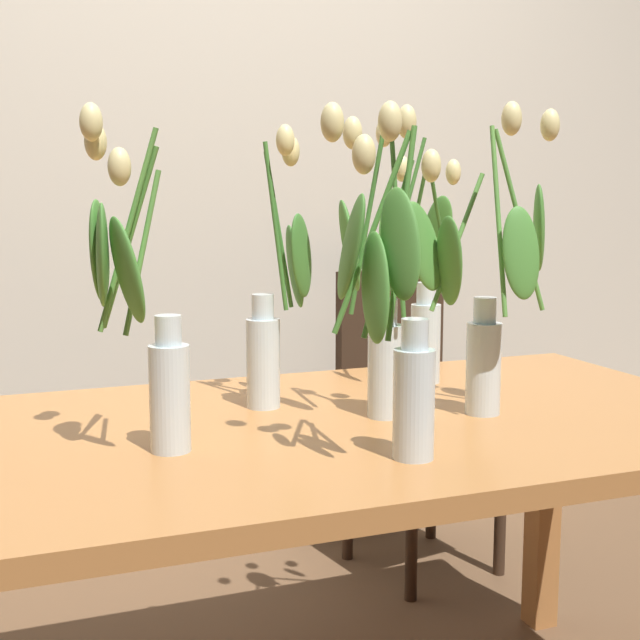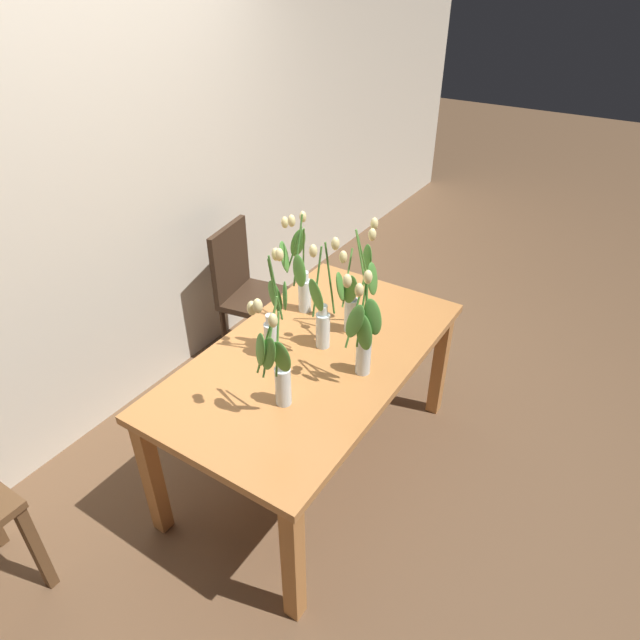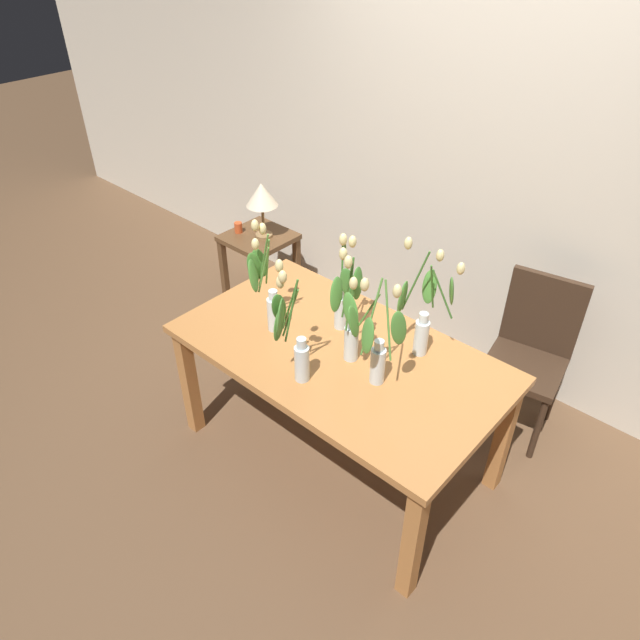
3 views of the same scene
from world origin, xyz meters
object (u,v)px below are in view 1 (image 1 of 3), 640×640
dining_table (346,466)px  tulip_vase_0 (144,328)px  tulip_vase_3 (385,320)px  dining_chair (409,400)px  tulip_vase_4 (274,320)px  tulip_vase_2 (491,306)px  tulip_vase_1 (397,331)px  tulip_vase_5 (419,291)px

dining_table → tulip_vase_0: tulip_vase_0 is taller
tulip_vase_0 → tulip_vase_3: size_ratio=0.97×
dining_chair → dining_table: bearing=-123.2°
tulip_vase_4 → tulip_vase_0: bearing=-141.4°
tulip_vase_0 → tulip_vase_2: size_ratio=0.97×
tulip_vase_2 → dining_chair: size_ratio=0.63×
tulip_vase_0 → dining_chair: bearing=45.3°
tulip_vase_0 → tulip_vase_3: 0.47m
dining_table → tulip_vase_0: (-0.39, -0.09, 0.30)m
tulip_vase_0 → tulip_vase_4: (0.30, 0.24, -0.03)m
tulip_vase_2 → tulip_vase_4: size_ratio=1.05×
tulip_vase_3 → dining_chair: size_ratio=0.63×
tulip_vase_1 → tulip_vase_4: bearing=98.6°
tulip_vase_0 → tulip_vase_5: size_ratio=0.97×
tulip_vase_0 → dining_chair: size_ratio=0.61×
tulip_vase_4 → tulip_vase_5: size_ratio=0.95×
tulip_vase_2 → tulip_vase_3: size_ratio=1.00×
tulip_vase_0 → tulip_vase_3: bearing=8.5°
tulip_vase_1 → tulip_vase_2: bearing=34.2°
tulip_vase_3 → dining_table: bearing=164.8°
tulip_vase_0 → tulip_vase_4: 0.38m
dining_table → tulip_vase_3: bearing=-15.2°
tulip_vase_4 → dining_chair: (0.69, 0.77, -0.39)m
tulip_vase_2 → tulip_vase_3: (-0.20, 0.06, -0.03)m
tulip_vase_0 → tulip_vase_4: bearing=38.6°
tulip_vase_3 → tulip_vase_4: 0.24m
tulip_vase_4 → dining_table: bearing=-56.8°
tulip_vase_4 → dining_chair: 1.11m
tulip_vase_2 → tulip_vase_4: (-0.36, 0.22, -0.04)m
tulip_vase_4 → dining_chair: size_ratio=0.60×
tulip_vase_5 → dining_chair: size_ratio=0.63×
dining_table → tulip_vase_0: bearing=-167.3°
tulip_vase_3 → tulip_vase_4: bearing=135.0°
dining_table → tulip_vase_1: 0.41m
tulip_vase_2 → tulip_vase_4: bearing=148.2°
tulip_vase_1 → tulip_vase_3: tulip_vase_3 is taller
dining_chair → tulip_vase_5: bearing=-115.5°
dining_table → tulip_vase_1: (-0.03, -0.28, 0.31)m
tulip_vase_2 → tulip_vase_3: bearing=163.5°
dining_table → dining_chair: dining_chair is taller
tulip_vase_2 → tulip_vase_1: bearing=-145.8°
tulip_vase_0 → tulip_vase_1: 0.41m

